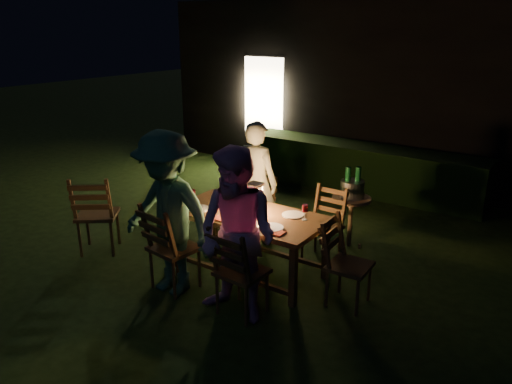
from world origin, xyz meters
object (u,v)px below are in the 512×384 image
Objects in this scene: person_house_side at (257,182)px; dining_table at (249,219)px; side_table at (351,203)px; bottle_bucket_a at (347,185)px; chair_near_left at (174,262)px; chair_far_left at (255,221)px; chair_end at (347,278)px; chair_near_right at (241,287)px; lantern at (255,200)px; person_opp_left at (168,214)px; ice_bucket at (352,189)px; person_opp_right at (237,236)px; chair_far_right at (322,238)px; chair_spare at (98,227)px; bottle_bucket_b at (357,185)px; bottle_table at (231,197)px.

dining_table is at bearing 118.76° from person_house_side.
side_table is 2.09× the size of bottle_bucket_a.
chair_far_left is at bearing 96.53° from chair_near_left.
chair_near_left is 2.38m from bottle_bucket_a.
bottle_bucket_a is (-0.05, -0.04, 0.24)m from side_table.
chair_end is 1.53m from bottle_bucket_a.
chair_near_right is 2.84× the size of lantern.
chair_far_left is (-0.45, 0.77, -0.39)m from dining_table.
person_opp_left reaches higher than ice_bucket.
person_opp_right is at bearing -95.18° from ice_bucket.
chair_near_left is 1.84m from chair_far_right.
chair_near_left is 2.40m from side_table.
chair_far_left is at bearing 6.47° from chair_spare.
lantern is at bearing -116.15° from bottle_bucket_b.
bottle_table is (-0.80, -0.77, 0.59)m from chair_far_right.
bottle_bucket_b is at bearing 38.66° from ice_bucket.
person_opp_left is 0.84m from bottle_table.
ice_bucket is at bearing -155.24° from person_house_side.
bottle_table is at bearing -16.81° from chair_spare.
dining_table is 1.87× the size of chair_end.
bottle_table reaches higher than dining_table.
chair_near_left is 0.90m from chair_near_right.
chair_far_right is 2.80m from chair_spare.
bottle_bucket_b is (0.05, 0.04, 0.05)m from ice_bucket.
chair_far_left reaches higher than dining_table.
bottle_bucket_b is (0.95, 1.38, -0.05)m from bottle_table.
chair_near_left reaches higher than chair_near_right.
lantern is (0.50, -0.72, 0.62)m from chair_far_left.
bottle_bucket_a is (2.48, 1.93, 0.50)m from chair_spare.
person_house_side is 1.24m from side_table.
bottle_bucket_a reaches higher than chair_far_right.
lantern is 1.36m from bottle_bucket_a.
bottle_table is 1.55m from bottle_bucket_a.
bottle_bucket_b reaches higher than chair_far_right.
chair_far_left is 2.00m from chair_spare.
bottle_table reaches higher than bottle_bucket_b.
ice_bucket is (1.11, 0.52, -0.03)m from person_house_side.
chair_spare is 0.67× the size of person_house_side.
person_opp_left is at bearing -103.30° from bottle_table.
person_opp_right is (0.90, -0.04, 0.55)m from chair_near_left.
chair_spare reaches higher than chair_near_left.
chair_far_left is 0.96× the size of chair_end.
chair_spare is at bearing -142.16° from ice_bucket.
side_table is at bearing 68.81° from chair_near_left.
bottle_bucket_b is at bearing 38.66° from bottle_bucket_a.
chair_far_right is at bearing 55.56° from lantern.
lantern is 1.09× the size of bottle_bucket_a.
chair_far_right reaches higher than side_table.
chair_near_left is 1.54m from chair_far_left.
chair_end is at bearing 25.99° from person_opp_left.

